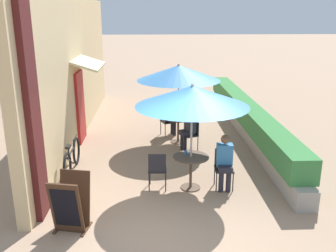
{
  "coord_description": "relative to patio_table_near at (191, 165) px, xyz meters",
  "views": [
    {
      "loc": [
        -0.23,
        -5.93,
        3.77
      ],
      "look_at": [
        0.15,
        3.09,
        1.0
      ],
      "focal_mm": 40.0,
      "sensor_mm": 36.0,
      "label": 1
    }
  ],
  "objects": [
    {
      "name": "coffee_cup_mid",
      "position": [
        -0.14,
        3.1,
        0.25
      ],
      "size": [
        0.07,
        0.07,
        0.09
      ],
      "color": "teal",
      "rests_on": "patio_table_mid"
    },
    {
      "name": "cafe_chair_mid_right",
      "position": [
        0.27,
        2.41,
        -0.03
      ],
      "size": [
        0.52,
        0.52,
        0.87
      ],
      "rotation": [
        0.0,
        0.0,
        8.23
      ],
      "color": "#232328",
      "rests_on": "ground_plane"
    },
    {
      "name": "cafe_chair_mid_left",
      "position": [
        -0.41,
        3.71,
        -0.03
      ],
      "size": [
        0.52,
        0.52,
        0.87
      ],
      "rotation": [
        0.0,
        0.0,
        5.09
      ],
      "color": "#232328",
      "rests_on": "ground_plane"
    },
    {
      "name": "cafe_chair_near_left",
      "position": [
        -0.73,
        -0.04,
        -0.03
      ],
      "size": [
        0.42,
        0.42,
        0.87
      ],
      "rotation": [
        0.0,
        0.0,
        6.24
      ],
      "color": "#232328",
      "rests_on": "ground_plane"
    },
    {
      "name": "ground_plane",
      "position": [
        -0.59,
        -1.62,
        -0.55
      ],
      "size": [
        120.0,
        120.0,
        0.0
      ],
      "primitive_type": "plane",
      "color": "#9E7F66"
    },
    {
      "name": "seated_patron_mid_left",
      "position": [
        -0.31,
        3.76,
        0.14
      ],
      "size": [
        0.49,
        0.44,
        1.25
      ],
      "rotation": [
        0.0,
        0.0,
        5.09
      ],
      "color": "#23232D",
      "rests_on": "ground_plane"
    },
    {
      "name": "patio_table_near",
      "position": [
        0.0,
        0.0,
        0.0
      ],
      "size": [
        0.78,
        0.78,
        0.75
      ],
      "color": "brown",
      "rests_on": "ground_plane"
    },
    {
      "name": "cafe_facade_wall",
      "position": [
        -3.13,
        3.81,
        1.54
      ],
      "size": [
        0.98,
        11.13,
        4.2
      ],
      "color": "#D6B784",
      "rests_on": "ground_plane"
    },
    {
      "name": "patio_table_mid",
      "position": [
        -0.07,
        3.06,
        0.0
      ],
      "size": [
        0.78,
        0.78,
        0.75
      ],
      "color": "brown",
      "rests_on": "ground_plane"
    },
    {
      "name": "patio_umbrella_mid",
      "position": [
        -0.07,
        3.06,
        1.55
      ],
      "size": [
        2.4,
        2.4,
        2.36
      ],
      "color": "#B7B7BC",
      "rests_on": "ground_plane"
    },
    {
      "name": "menu_board",
      "position": [
        -2.3,
        -1.54,
        -0.04
      ],
      "size": [
        0.67,
        0.73,
        1.03
      ],
      "rotation": [
        0.0,
        0.0,
        -0.19
      ],
      "color": "#422819",
      "rests_on": "ground_plane"
    },
    {
      "name": "seated_patron_mid_right",
      "position": [
        0.17,
        2.37,
        0.14
      ],
      "size": [
        0.49,
        0.44,
        1.25
      ],
      "rotation": [
        0.0,
        0.0,
        8.23
      ],
      "color": "#23232D",
      "rests_on": "ground_plane"
    },
    {
      "name": "coffee_cup_near",
      "position": [
        -0.1,
        0.12,
        0.25
      ],
      "size": [
        0.07,
        0.07,
        0.09
      ],
      "color": "teal",
      "rests_on": "patio_table_near"
    },
    {
      "name": "seated_patron_near_right",
      "position": [
        0.73,
        -0.07,
        0.14
      ],
      "size": [
        0.35,
        0.41,
        1.25
      ],
      "rotation": [
        0.0,
        0.0,
        9.38
      ],
      "color": "#23232D",
      "rests_on": "ground_plane"
    },
    {
      "name": "bicycle_leaning",
      "position": [
        -2.79,
        0.96,
        -0.18
      ],
      "size": [
        0.1,
        1.8,
        0.8
      ],
      "rotation": [
        0.0,
        0.0,
        0.01
      ],
      "color": "black",
      "rests_on": "ground_plane"
    },
    {
      "name": "planter_hedge",
      "position": [
        2.16,
        3.84,
        -0.01
      ],
      "size": [
        0.6,
        10.13,
        1.01
      ],
      "color": "gray",
      "rests_on": "ground_plane"
    },
    {
      "name": "patio_umbrella_near",
      "position": [
        -0.0,
        -0.0,
        1.55
      ],
      "size": [
        2.4,
        2.4,
        2.36
      ],
      "color": "#B7B7BC",
      "rests_on": "ground_plane"
    },
    {
      "name": "cafe_chair_near_right",
      "position": [
        0.73,
        0.04,
        -0.03
      ],
      "size": [
        0.42,
        0.42,
        0.87
      ],
      "rotation": [
        0.0,
        0.0,
        9.38
      ],
      "color": "#232328",
      "rests_on": "ground_plane"
    }
  ]
}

